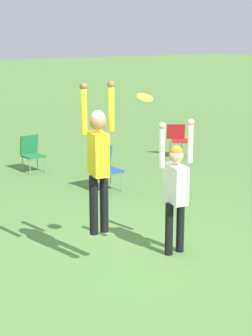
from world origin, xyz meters
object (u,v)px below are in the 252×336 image
object	(u,v)px
frisbee	(145,98)
camping_chair_1	(31,151)
camping_chair_0	(179,137)
camping_chair_3	(104,165)
person_defending	(176,185)
person_jumping	(98,155)

from	to	relation	value
frisbee	camping_chair_1	world-z (taller)	frisbee
camping_chair_0	camping_chair_3	bearing A→B (deg)	61.18
person_defending	frisbee	distance (m)	1.45
person_defending	camping_chair_3	distance (m)	3.72
person_jumping	camping_chair_0	distance (m)	7.49
frisbee	camping_chair_3	size ratio (longest dim) A/B	0.24
person_jumping	person_defending	xyz separation A→B (m)	(1.14, -0.29, -0.54)
camping_chair_1	camping_chair_3	xyz separation A→B (m)	(0.50, -2.40, 0.05)
frisbee	camping_chair_0	size ratio (longest dim) A/B	0.26
frisbee	camping_chair_1	size ratio (longest dim) A/B	0.26
person_defending	camping_chair_0	xyz separation A→B (m)	(4.47, 5.14, -0.54)
person_jumping	camping_chair_1	size ratio (longest dim) A/B	2.48
person_defending	frisbee	size ratio (longest dim) A/B	9.08
camping_chair_1	camping_chair_0	bearing A→B (deg)	166.83
frisbee	camping_chair_0	bearing A→B (deg)	45.62
camping_chair_1	camping_chair_3	size ratio (longest dim) A/B	0.94
person_jumping	frisbee	size ratio (longest dim) A/B	9.58
person_jumping	camping_chair_0	world-z (taller)	person_jumping
camping_chair_3	frisbee	bearing A→B (deg)	63.49
person_defending	camping_chair_3	size ratio (longest dim) A/B	2.21
camping_chair_0	camping_chair_1	bearing A→B (deg)	24.49
person_jumping	camping_chair_3	xyz separation A→B (m)	(2.19, 3.23, -1.06)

